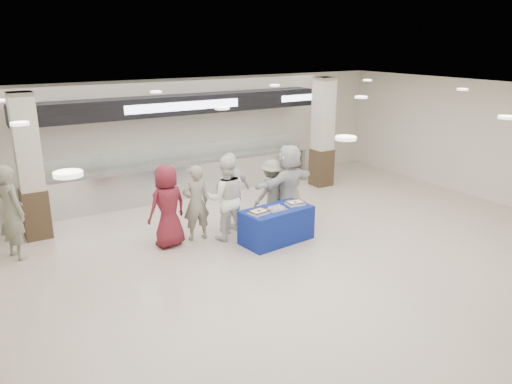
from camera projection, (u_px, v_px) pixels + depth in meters
ground at (294, 266)px, 9.73m from camera, size 14.00×14.00×0.00m
serving_line at (181, 155)px, 13.79m from camera, size 8.70×0.85×2.80m
column_left at (30, 171)px, 10.72m from camera, size 0.55×0.55×3.20m
column_right at (323, 135)px, 14.69m from camera, size 0.55×0.55×3.20m
display_table at (276, 225)px, 10.82m from camera, size 1.63×0.95×0.75m
sheet_cake_left at (259, 212)px, 10.39m from camera, size 0.44×0.37×0.08m
sheet_cake_right at (295, 203)px, 10.96m from camera, size 0.41×0.34×0.08m
cupcake_tray at (276, 208)px, 10.63m from camera, size 0.44×0.34×0.07m
civilian_maroon at (168, 206)px, 10.43m from camera, size 0.96×0.73×1.77m
soldier_a at (196, 203)px, 10.79m from camera, size 0.62×0.42×1.68m
chef_tall at (226, 198)px, 10.79m from camera, size 1.09×0.97×1.87m
chef_short at (231, 193)px, 11.24m from camera, size 1.16×0.71×1.84m
soldier_b at (271, 192)px, 11.75m from camera, size 1.10×0.75×1.56m
civilian_white at (289, 185)px, 11.66m from camera, size 1.87×0.95×1.93m
soldier_bg at (11, 212)px, 9.84m from camera, size 0.70×0.83×1.93m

